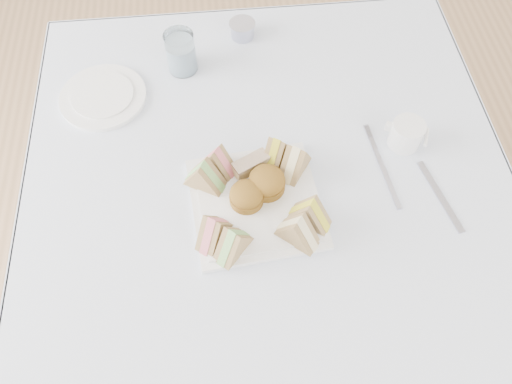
{
  "coord_description": "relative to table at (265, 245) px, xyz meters",
  "views": [
    {
      "loc": [
        -0.08,
        -0.57,
        1.62
      ],
      "look_at": [
        -0.03,
        -0.08,
        0.8
      ],
      "focal_mm": 35.0,
      "sensor_mm": 36.0,
      "label": 1
    }
  ],
  "objects": [
    {
      "name": "table",
      "position": [
        0.0,
        0.0,
        0.0
      ],
      "size": [
        0.9,
        0.9,
        0.74
      ],
      "primitive_type": "cube",
      "color": "brown",
      "rests_on": "floor"
    },
    {
      "name": "tea_strainer",
      "position": [
        -0.02,
        0.41,
        0.39
      ],
      "size": [
        0.07,
        0.07,
        0.04
      ],
      "primitive_type": "cylinder",
      "rotation": [
        0.0,
        0.0,
        -0.01
      ],
      "color": "#AFB0C5",
      "rests_on": "tablecloth"
    },
    {
      "name": "sandwich_bl_b",
      "position": [
        -0.1,
        0.0,
        0.42
      ],
      "size": [
        0.08,
        0.08,
        0.07
      ],
      "primitive_type": null,
      "rotation": [
        0.0,
        0.0,
        2.47
      ],
      "color": "#9A794B",
      "rests_on": "serving_plate"
    },
    {
      "name": "sandwich_fl_b",
      "position": [
        -0.09,
        -0.18,
        0.42
      ],
      "size": [
        0.08,
        0.09,
        0.07
      ],
      "primitive_type": null,
      "rotation": [
        0.0,
        0.0,
        0.83
      ],
      "color": "#9A794B",
      "rests_on": "serving_plate"
    },
    {
      "name": "sandwich_br_b",
      "position": [
        0.02,
        0.02,
        0.42
      ],
      "size": [
        0.07,
        0.09,
        0.07
      ],
      "primitive_type": null,
      "rotation": [
        0.0,
        0.0,
        -2.14
      ],
      "color": "#9A794B",
      "rests_on": "serving_plate"
    },
    {
      "name": "side_plate",
      "position": [
        -0.35,
        0.23,
        0.38
      ],
      "size": [
        0.26,
        0.26,
        0.01
      ],
      "primitive_type": "cylinder",
      "rotation": [
        0.0,
        0.0,
        -0.42
      ],
      "color": "white",
      "rests_on": "tablecloth"
    },
    {
      "name": "pastry_slice",
      "position": [
        -0.04,
        -0.01,
        0.41
      ],
      "size": [
        0.08,
        0.06,
        0.04
      ],
      "primitive_type": "cube",
      "rotation": [
        0.0,
        0.0,
        0.47
      ],
      "color": "#CBBE86",
      "rests_on": "serving_plate"
    },
    {
      "name": "sandwich_br_a",
      "position": [
        0.05,
        -0.01,
        0.43
      ],
      "size": [
        0.08,
        0.09,
        0.08
      ],
      "primitive_type": null,
      "rotation": [
        0.0,
        0.0,
        -2.16
      ],
      "color": "#9A794B",
      "rests_on": "serving_plate"
    },
    {
      "name": "sandwich_fl_a",
      "position": [
        -0.12,
        -0.15,
        0.42
      ],
      "size": [
        0.08,
        0.09,
        0.07
      ],
      "primitive_type": null,
      "rotation": [
        0.0,
        0.0,
        0.95
      ],
      "color": "#9A794B",
      "rests_on": "serving_plate"
    },
    {
      "name": "fork",
      "position": [
        0.24,
        -0.03,
        0.38
      ],
      "size": [
        0.03,
        0.18,
        0.0
      ],
      "primitive_type": "cube",
      "rotation": [
        0.0,
        0.0,
        0.1
      ],
      "color": "#AFB0C5",
      "rests_on": "tablecloth"
    },
    {
      "name": "sandwich_fr_a",
      "position": [
        0.06,
        -0.13,
        0.42
      ],
      "size": [
        0.09,
        0.08,
        0.07
      ],
      "primitive_type": null,
      "rotation": [
        0.0,
        0.0,
        -0.61
      ],
      "color": "#9A794B",
      "rests_on": "serving_plate"
    },
    {
      "name": "serving_plate",
      "position": [
        -0.03,
        -0.08,
        0.38
      ],
      "size": [
        0.28,
        0.28,
        0.01
      ],
      "primitive_type": "cube",
      "rotation": [
        0.0,
        0.0,
        0.09
      ],
      "color": "white",
      "rests_on": "tablecloth"
    },
    {
      "name": "knife",
      "position": [
        0.34,
        -0.1,
        0.38
      ],
      "size": [
        0.05,
        0.17,
        0.0
      ],
      "primitive_type": "cube",
      "rotation": [
        0.0,
        0.0,
        0.22
      ],
      "color": "#AFB0C5",
      "rests_on": "tablecloth"
    },
    {
      "name": "sandwich_fr_b",
      "position": [
        0.04,
        -0.17,
        0.43
      ],
      "size": [
        0.09,
        0.08,
        0.08
      ],
      "primitive_type": null,
      "rotation": [
        0.0,
        0.0,
        -0.7
      ],
      "color": "#9A794B",
      "rests_on": "serving_plate"
    },
    {
      "name": "scone_left",
      "position": [
        -0.05,
        -0.08,
        0.41
      ],
      "size": [
        0.08,
        0.08,
        0.05
      ],
      "primitive_type": "cylinder",
      "rotation": [
        0.0,
        0.0,
        0.11
      ],
      "color": "brown",
      "rests_on": "serving_plate"
    },
    {
      "name": "sandwich_bl_a",
      "position": [
        -0.13,
        -0.03,
        0.43
      ],
      "size": [
        0.09,
        0.08,
        0.08
      ],
      "primitive_type": null,
      "rotation": [
        0.0,
        0.0,
        2.62
      ],
      "color": "#9A794B",
      "rests_on": "serving_plate"
    },
    {
      "name": "scone_right",
      "position": [
        -0.01,
        -0.05,
        0.41
      ],
      "size": [
        0.1,
        0.1,
        0.05
      ],
      "primitive_type": "cylinder",
      "rotation": [
        0.0,
        0.0,
        0.41
      ],
      "color": "brown",
      "rests_on": "serving_plate"
    },
    {
      "name": "creamer_jug",
      "position": [
        0.3,
        0.04,
        0.41
      ],
      "size": [
        0.09,
        0.09,
        0.06
      ],
      "primitive_type": "cylinder",
      "rotation": [
        0.0,
        0.0,
        -0.39
      ],
      "color": "white",
      "rests_on": "tablecloth"
    },
    {
      "name": "floor",
      "position": [
        0.0,
        0.0,
        -0.37
      ],
      "size": [
        4.0,
        4.0,
        0.0
      ],
      "primitive_type": "plane",
      "color": "#9E7751",
      "rests_on": "ground"
    },
    {
      "name": "tablecloth",
      "position": [
        0.0,
        0.0,
        0.37
      ],
      "size": [
        1.02,
        1.02,
        0.01
      ],
      "primitive_type": "cube",
      "color": "white",
      "rests_on": "table"
    },
    {
      "name": "water_glass",
      "position": [
        -0.17,
        0.31,
        0.43
      ],
      "size": [
        0.09,
        0.09,
        0.1
      ],
      "primitive_type": "cylinder",
      "rotation": [
        0.0,
        0.0,
        0.4
      ],
      "color": "white",
      "rests_on": "tablecloth"
    }
  ]
}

